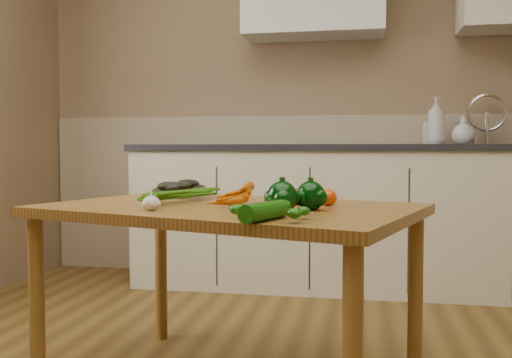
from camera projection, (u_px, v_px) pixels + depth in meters
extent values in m
cube|color=#8E7355|center=(330.00, 86.00, 3.87)|extent=(4.00, 0.02, 2.60)
cube|color=tan|center=(329.00, 196.00, 3.89)|extent=(3.98, 0.03, 1.10)
cube|color=beige|center=(359.00, 220.00, 3.57)|extent=(2.80, 0.60, 0.86)
cube|color=#2B2A30|center=(359.00, 148.00, 3.54)|extent=(2.84, 0.64, 0.04)
cube|color=#99999E|center=(493.00, 154.00, 3.40)|extent=(0.55, 0.42, 0.10)
cylinder|color=silver|center=(487.00, 125.00, 3.57)|extent=(0.02, 0.02, 0.24)
cube|color=olive|center=(229.00, 210.00, 2.01)|extent=(1.44, 1.15, 0.04)
cylinder|color=olive|center=(37.00, 307.00, 1.99)|extent=(0.05, 0.05, 0.64)
cylinder|color=olive|center=(161.00, 270.00, 2.61)|extent=(0.05, 0.05, 0.64)
cylinder|color=olive|center=(415.00, 302.00, 2.06)|extent=(0.05, 0.05, 0.64)
imported|color=silver|center=(436.00, 120.00, 3.51)|extent=(0.14, 0.14, 0.30)
imported|color=silver|center=(434.00, 128.00, 3.59)|extent=(0.13, 0.13, 0.21)
imported|color=silver|center=(463.00, 130.00, 3.48)|extent=(0.14, 0.14, 0.17)
ellipsoid|color=white|center=(151.00, 203.00, 1.83)|extent=(0.06, 0.06, 0.05)
sphere|color=black|center=(283.00, 198.00, 1.84)|extent=(0.08, 0.08, 0.08)
sphere|color=black|center=(311.00, 196.00, 1.84)|extent=(0.09, 0.09, 0.09)
sphere|color=black|center=(282.00, 197.00, 1.77)|extent=(0.10, 0.10, 0.10)
ellipsoid|color=#970C02|center=(299.00, 197.00, 2.02)|extent=(0.06, 0.06, 0.06)
ellipsoid|color=#C93A05|center=(314.00, 194.00, 2.05)|extent=(0.08, 0.08, 0.07)
ellipsoid|color=#C93A05|center=(328.00, 198.00, 1.98)|extent=(0.06, 0.06, 0.06)
cylinder|color=#104D08|center=(272.00, 210.00, 1.64)|extent=(0.09, 0.20, 0.05)
cylinder|color=#104D08|center=(264.00, 211.00, 1.57)|extent=(0.12, 0.19, 0.05)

